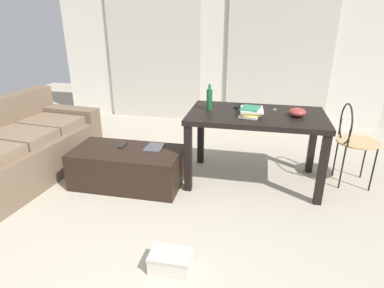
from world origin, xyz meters
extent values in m
plane|color=#B2A893|center=(0.00, 1.48, 0.00)|extent=(9.05, 9.05, 0.00)
cube|color=silver|center=(0.00, 3.77, 1.31)|extent=(5.12, 0.10, 2.62)
cube|color=beige|center=(-0.98, 3.68, 1.19)|extent=(1.53, 0.03, 2.38)
cube|color=beige|center=(0.98, 3.68, 1.19)|extent=(1.53, 0.03, 2.38)
cube|color=brown|center=(-1.71, 1.27, 0.21)|extent=(1.05, 1.86, 0.42)
cube|color=brown|center=(-1.64, 2.06, 0.50)|extent=(0.90, 0.28, 0.15)
cube|color=#7D664F|center=(-1.62, 1.72, 0.47)|extent=(0.68, 0.50, 0.10)
cube|color=#7D664F|center=(-1.66, 1.26, 0.47)|extent=(0.68, 0.50, 0.10)
cube|color=black|center=(-0.53, 1.35, 0.19)|extent=(1.10, 0.56, 0.38)
cube|color=black|center=(0.73, 1.70, 0.72)|extent=(1.34, 0.78, 0.05)
cube|color=black|center=(0.11, 1.36, 0.35)|extent=(0.07, 0.07, 0.69)
cube|color=black|center=(1.35, 1.36, 0.35)|extent=(0.07, 0.07, 0.69)
cube|color=black|center=(0.11, 2.03, 0.35)|extent=(0.07, 0.07, 0.69)
cube|color=black|center=(1.35, 2.03, 0.35)|extent=(0.07, 0.07, 0.69)
cylinder|color=tan|center=(1.75, 1.85, 0.46)|extent=(0.41, 0.41, 0.02)
cylinder|color=black|center=(1.90, 1.71, 0.23)|extent=(0.02, 0.02, 0.46)
cylinder|color=black|center=(1.89, 2.00, 0.23)|extent=(0.02, 0.02, 0.46)
cylinder|color=black|center=(1.61, 1.71, 0.23)|extent=(0.02, 0.02, 0.46)
cylinder|color=black|center=(1.60, 1.99, 0.23)|extent=(0.02, 0.02, 0.46)
torus|color=black|center=(1.60, 1.85, 0.65)|extent=(0.03, 0.41, 0.41)
cylinder|color=black|center=(1.61, 1.67, 0.56)|extent=(0.02, 0.02, 0.18)
cylinder|color=black|center=(1.60, 2.02, 0.56)|extent=(0.02, 0.02, 0.18)
cylinder|color=#195B2D|center=(0.25, 1.73, 0.85)|extent=(0.06, 0.06, 0.21)
cylinder|color=#195B2D|center=(0.25, 1.73, 0.98)|extent=(0.02, 0.02, 0.05)
ellipsoid|color=#9E3833|center=(1.11, 1.68, 0.78)|extent=(0.16, 0.16, 0.08)
cube|color=silver|center=(0.68, 1.62, 0.75)|extent=(0.23, 0.31, 0.02)
cube|color=gold|center=(0.67, 1.62, 0.78)|extent=(0.20, 0.27, 0.02)
cube|color=silver|center=(0.68, 1.62, 0.80)|extent=(0.23, 0.26, 0.02)
cube|color=#2D7F56|center=(0.67, 1.61, 0.82)|extent=(0.20, 0.23, 0.01)
cube|color=black|center=(0.53, 1.90, 0.75)|extent=(0.07, 0.19, 0.02)
cube|color=#9EA0A5|center=(0.92, 1.88, 0.75)|extent=(0.02, 0.08, 0.00)
torus|color=#262628|center=(0.91, 1.94, 0.75)|extent=(0.03, 0.03, 0.00)
cube|color=#9EA0A5|center=(0.90, 1.88, 0.75)|extent=(0.03, 0.08, 0.00)
torus|color=#262628|center=(0.92, 1.94, 0.75)|extent=(0.03, 0.03, 0.00)
cube|color=#232326|center=(-0.61, 1.43, 0.39)|extent=(0.04, 0.14, 0.02)
cube|color=#4C4C51|center=(-0.27, 1.47, 0.39)|extent=(0.17, 0.23, 0.01)
cube|color=beige|center=(0.23, 0.26, 0.05)|extent=(0.28, 0.19, 0.11)
cube|color=beige|center=(0.23, 0.26, 0.12)|extent=(0.29, 0.19, 0.02)
camera|label=1|loc=(0.74, -1.45, 1.66)|focal=30.30mm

